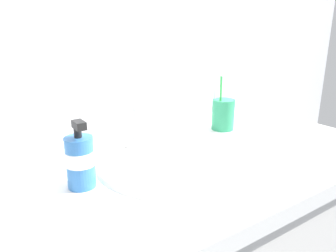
% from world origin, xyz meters
% --- Properties ---
extents(tiled_wall_back, '(2.38, 0.04, 2.40)m').
position_xyz_m(tiled_wall_back, '(0.00, 0.34, 1.20)').
color(tiled_wall_back, silver).
rests_on(tiled_wall_back, ground).
extents(sink_basin, '(0.39, 0.39, 0.13)m').
position_xyz_m(sink_basin, '(-0.02, -0.01, 0.87)').
color(sink_basin, white).
rests_on(sink_basin, vanity_counter).
extents(faucet, '(0.02, 0.15, 0.12)m').
position_xyz_m(faucet, '(-0.02, 0.17, 0.97)').
color(faucet, silver).
rests_on(faucet, sink_basin).
extents(toothbrush_cup, '(0.07, 0.07, 0.10)m').
position_xyz_m(toothbrush_cup, '(0.28, 0.12, 0.96)').
color(toothbrush_cup, '#2D9966').
rests_on(toothbrush_cup, vanity_counter).
extents(toothbrush_green, '(0.03, 0.02, 0.20)m').
position_xyz_m(toothbrush_green, '(0.25, 0.11, 1.03)').
color(toothbrush_green, green).
rests_on(toothbrush_green, toothbrush_cup).
extents(toothbrush_white, '(0.01, 0.03, 0.17)m').
position_xyz_m(toothbrush_white, '(0.26, 0.15, 1.02)').
color(toothbrush_white, white).
rests_on(toothbrush_white, toothbrush_cup).
extents(soap_dispenser, '(0.06, 0.06, 0.15)m').
position_xyz_m(soap_dispenser, '(-0.25, -0.00, 0.97)').
color(soap_dispenser, '#3372BF').
rests_on(soap_dispenser, vanity_counter).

